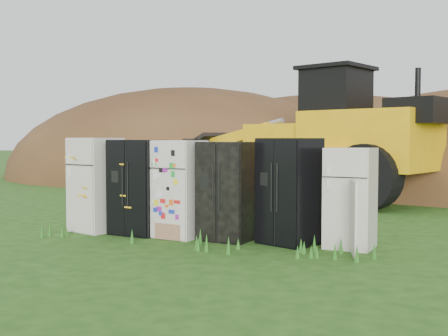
# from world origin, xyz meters

# --- Properties ---
(ground) EXTENTS (120.00, 120.00, 0.00)m
(ground) POSITION_xyz_m (0.00, 0.00, 0.00)
(ground) COLOR #224B14
(ground) RESTS_ON ground
(fridge_leftmost) EXTENTS (0.98, 0.96, 1.81)m
(fridge_leftmost) POSITION_xyz_m (-2.41, 0.02, 0.90)
(fridge_leftmost) COLOR beige
(fridge_leftmost) RESTS_ON ground
(fridge_black_side) EXTENTS (1.01, 0.84, 1.77)m
(fridge_black_side) POSITION_xyz_m (-1.48, 0.01, 0.89)
(fridge_black_side) COLOR black
(fridge_black_side) RESTS_ON ground
(fridge_sticker) EXTENTS (0.90, 0.85, 1.76)m
(fridge_sticker) POSITION_xyz_m (-0.61, -0.02, 0.88)
(fridge_sticker) COLOR silver
(fridge_sticker) RESTS_ON ground
(fridge_dark_mid) EXTENTS (0.97, 0.83, 1.74)m
(fridge_dark_mid) POSITION_xyz_m (0.30, -0.01, 0.87)
(fridge_dark_mid) COLOR black
(fridge_dark_mid) RESTS_ON ground
(fridge_black_right) EXTENTS (1.13, 1.05, 1.80)m
(fridge_black_right) POSITION_xyz_m (1.42, 0.02, 0.90)
(fridge_black_right) COLOR black
(fridge_black_right) RESTS_ON ground
(fridge_open_door) EXTENTS (0.83, 0.78, 1.64)m
(fridge_open_door) POSITION_xyz_m (2.44, 0.01, 0.82)
(fridge_open_door) COLOR beige
(fridge_open_door) RESTS_ON ground
(wheel_loader) EXTENTS (8.53, 5.81, 3.83)m
(wheel_loader) POSITION_xyz_m (0.24, 7.10, 1.91)
(wheel_loader) COLOR yellow
(wheel_loader) RESTS_ON ground
(dirt_mound_left) EXTENTS (17.26, 12.95, 8.18)m
(dirt_mound_left) POSITION_xyz_m (-6.89, 14.18, 0.00)
(dirt_mound_left) COLOR #422915
(dirt_mound_left) RESTS_ON ground
(dirt_mound_back) EXTENTS (20.01, 13.34, 7.72)m
(dirt_mound_back) POSITION_xyz_m (-1.10, 17.36, 0.00)
(dirt_mound_back) COLOR #422915
(dirt_mound_back) RESTS_ON ground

